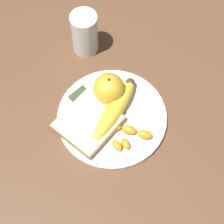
% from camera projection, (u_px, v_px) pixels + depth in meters
% --- Properties ---
extents(ground_plane, '(3.00, 3.00, 0.00)m').
position_uv_depth(ground_plane, '(112.00, 118.00, 0.86)').
color(ground_plane, brown).
extents(plate, '(0.25, 0.25, 0.01)m').
position_uv_depth(plate, '(112.00, 117.00, 0.85)').
color(plate, silver).
rests_on(plate, ground_plane).
extents(juice_glass, '(0.07, 0.07, 0.11)m').
position_uv_depth(juice_glass, '(85.00, 34.00, 0.91)').
color(juice_glass, silver).
rests_on(juice_glass, ground_plane).
extents(apple, '(0.07, 0.07, 0.08)m').
position_uv_depth(apple, '(109.00, 89.00, 0.84)').
color(apple, gold).
rests_on(apple, plate).
extents(banana, '(0.18, 0.09, 0.04)m').
position_uv_depth(banana, '(114.00, 108.00, 0.84)').
color(banana, yellow).
rests_on(banana, plate).
extents(bread_slice, '(0.14, 0.13, 0.02)m').
position_uv_depth(bread_slice, '(88.00, 123.00, 0.83)').
color(bread_slice, tan).
rests_on(bread_slice, plate).
extents(fork, '(0.12, 0.17, 0.00)m').
position_uv_depth(fork, '(115.00, 107.00, 0.86)').
color(fork, silver).
rests_on(fork, plate).
extents(jam_packet, '(0.05, 0.04, 0.02)m').
position_uv_depth(jam_packet, '(81.00, 98.00, 0.86)').
color(jam_packet, white).
rests_on(jam_packet, plate).
extents(orange_segment_0, '(0.04, 0.04, 0.02)m').
position_uv_depth(orange_segment_0, '(129.00, 130.00, 0.83)').
color(orange_segment_0, orange).
rests_on(orange_segment_0, plate).
extents(orange_segment_1, '(0.04, 0.04, 0.02)m').
position_uv_depth(orange_segment_1, '(145.00, 135.00, 0.82)').
color(orange_segment_1, orange).
rests_on(orange_segment_1, plate).
extents(orange_segment_2, '(0.02, 0.03, 0.02)m').
position_uv_depth(orange_segment_2, '(117.00, 145.00, 0.81)').
color(orange_segment_2, orange).
rests_on(orange_segment_2, plate).
extents(orange_segment_3, '(0.04, 0.03, 0.02)m').
position_uv_depth(orange_segment_3, '(114.00, 127.00, 0.83)').
color(orange_segment_3, orange).
rests_on(orange_segment_3, plate).
extents(orange_segment_4, '(0.02, 0.03, 0.02)m').
position_uv_depth(orange_segment_4, '(126.00, 144.00, 0.81)').
color(orange_segment_4, orange).
rests_on(orange_segment_4, plate).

